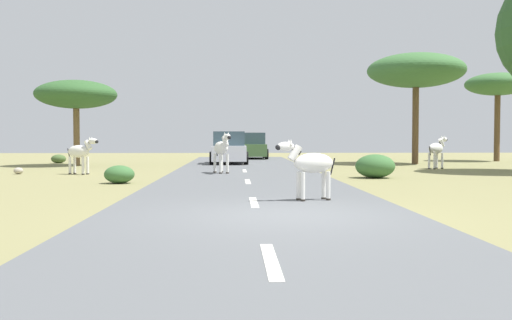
# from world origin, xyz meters

# --- Properties ---
(ground_plane) EXTENTS (90.00, 90.00, 0.00)m
(ground_plane) POSITION_xyz_m (0.00, 0.00, 0.00)
(ground_plane) COLOR olive
(road) EXTENTS (6.00, 64.00, 0.05)m
(road) POSITION_xyz_m (-0.50, 0.00, 0.03)
(road) COLOR #56595B
(road) RESTS_ON ground_plane
(lane_markings) EXTENTS (0.16, 56.00, 0.01)m
(lane_markings) POSITION_xyz_m (-0.50, -1.00, 0.05)
(lane_markings) COLOR silver
(lane_markings) RESTS_ON road
(zebra_0) EXTENTS (0.85, 1.66, 1.63)m
(zebra_0) POSITION_xyz_m (-1.43, 12.47, 1.02)
(zebra_0) COLOR silver
(zebra_0) RESTS_ON road
(zebra_1) EXTENTS (1.42, 0.66, 1.38)m
(zebra_1) POSITION_xyz_m (0.79, 2.39, 0.87)
(zebra_1) COLOR silver
(zebra_1) RESTS_ON road
(zebra_2) EXTENTS (1.47, 0.97, 1.50)m
(zebra_2) POSITION_xyz_m (-7.04, 12.68, 0.90)
(zebra_2) COLOR silver
(zebra_2) RESTS_ON ground_plane
(zebra_4) EXTENTS (1.37, 1.28, 1.57)m
(zebra_4) POSITION_xyz_m (8.54, 16.24, 0.94)
(zebra_4) COLOR silver
(zebra_4) RESTS_ON ground_plane
(car_0) EXTENTS (2.06, 4.36, 1.74)m
(car_0) POSITION_xyz_m (-1.23, 21.05, 0.85)
(car_0) COLOR silver
(car_0) RESTS_ON road
(car_1) EXTENTS (2.03, 4.34, 1.74)m
(car_1) POSITION_xyz_m (0.26, 28.60, 0.85)
(car_1) COLOR #476B38
(car_1) RESTS_ON road
(tree_2) EXTENTS (3.94, 3.94, 5.45)m
(tree_2) POSITION_xyz_m (15.32, 24.83, 4.70)
(tree_2) COLOR brown
(tree_2) RESTS_ON ground_plane
(tree_3) EXTENTS (4.17, 4.17, 4.42)m
(tree_3) POSITION_xyz_m (-9.11, 19.83, 3.67)
(tree_3) COLOR brown
(tree_3) RESTS_ON ground_plane
(tree_4) EXTENTS (5.35, 5.35, 6.10)m
(tree_4) POSITION_xyz_m (9.09, 21.28, 5.14)
(tree_4) COLOR brown
(tree_4) RESTS_ON ground_plane
(bush_1) EXTENTS (0.96, 0.87, 0.58)m
(bush_1) POSITION_xyz_m (-4.60, 8.06, 0.29)
(bush_1) COLOR #386633
(bush_1) RESTS_ON ground_plane
(bush_2) EXTENTS (0.83, 0.75, 0.50)m
(bush_2) POSITION_xyz_m (-10.98, 22.94, 0.25)
(bush_2) COLOR #425B2D
(bush_2) RESTS_ON ground_plane
(bush_3) EXTENTS (1.43, 1.29, 0.86)m
(bush_3) POSITION_xyz_m (4.17, 10.24, 0.43)
(bush_3) COLOR #386633
(bush_3) RESTS_ON ground_plane
(rock_0) EXTENTS (0.37, 0.31, 0.27)m
(rock_0) POSITION_xyz_m (-9.58, 12.95, 0.14)
(rock_0) COLOR #A89E8C
(rock_0) RESTS_ON ground_plane
(rock_1) EXTENTS (0.78, 0.72, 0.45)m
(rock_1) POSITION_xyz_m (5.64, 16.73, 0.22)
(rock_1) COLOR gray
(rock_1) RESTS_ON ground_plane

